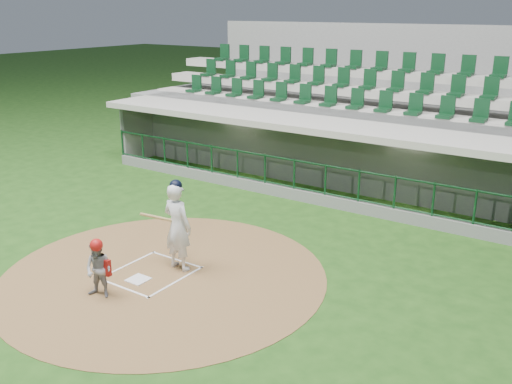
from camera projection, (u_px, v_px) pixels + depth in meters
ground at (161, 269)px, 12.98m from camera, size 120.00×120.00×0.00m
dirt_circle at (164, 275)px, 12.66m from camera, size 7.20×7.20×0.01m
home_plate at (138, 279)px, 12.42m from camera, size 0.43×0.43×0.02m
batter_box_chalk at (151, 273)px, 12.74m from camera, size 1.55×1.80×0.01m
dugout_structure at (328, 158)px, 18.71m from camera, size 16.40×3.70×3.00m
seating_deck at (363, 127)px, 21.11m from camera, size 17.00×6.72×5.15m
batter at (177, 225)px, 12.66m from camera, size 0.92×0.90×2.11m
catcher at (99, 268)px, 11.53m from camera, size 0.67×0.58×1.27m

